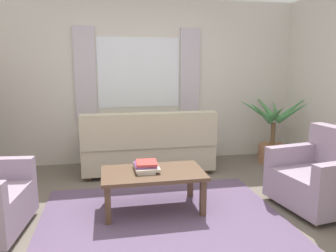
% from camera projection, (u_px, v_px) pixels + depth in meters
% --- Properties ---
extents(ground_plane, '(6.24, 6.24, 0.00)m').
position_uv_depth(ground_plane, '(163.00, 221.00, 3.30)').
color(ground_plane, '#6B6056').
extents(wall_back, '(5.32, 0.12, 2.60)m').
position_uv_depth(wall_back, '(139.00, 82.00, 5.24)').
color(wall_back, silver).
rests_on(wall_back, ground_plane).
extents(window_with_curtains, '(1.98, 0.07, 1.40)m').
position_uv_depth(window_with_curtains, '(139.00, 73.00, 5.13)').
color(window_with_curtains, white).
extents(area_rug, '(2.49, 2.06, 0.01)m').
position_uv_depth(area_rug, '(163.00, 221.00, 3.30)').
color(area_rug, '#604C6B').
rests_on(area_rug, ground_plane).
extents(couch, '(1.90, 0.82, 0.92)m').
position_uv_depth(couch, '(148.00, 147.00, 4.80)').
color(couch, '#BCB293').
rests_on(couch, ground_plane).
extents(armchair_right, '(0.94, 0.96, 0.88)m').
position_uv_depth(armchair_right, '(322.00, 177.00, 3.58)').
color(armchair_right, '#998499').
rests_on(armchair_right, ground_plane).
extents(coffee_table, '(1.10, 0.64, 0.44)m').
position_uv_depth(coffee_table, '(153.00, 176.00, 3.51)').
color(coffee_table, brown).
rests_on(coffee_table, ground_plane).
extents(book_stack_on_table, '(0.27, 0.34, 0.10)m').
position_uv_depth(book_stack_on_table, '(146.00, 166.00, 3.52)').
color(book_stack_on_table, beige).
rests_on(book_stack_on_table, coffee_table).
extents(potted_plant, '(1.13, 1.21, 1.11)m').
position_uv_depth(potted_plant, '(273.00, 135.00, 5.22)').
color(potted_plant, '#9E6B4C').
rests_on(potted_plant, ground_plane).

